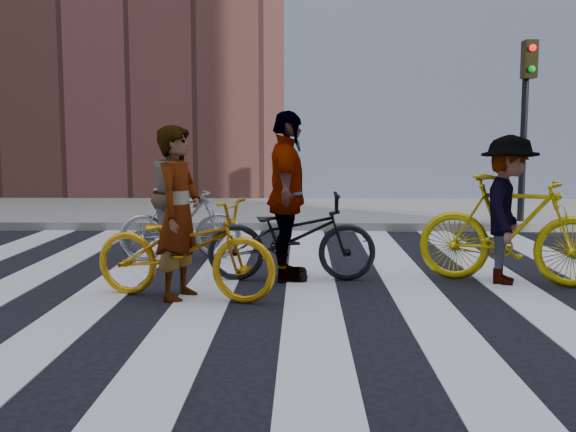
{
  "coord_description": "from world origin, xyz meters",
  "views": [
    {
      "loc": [
        0.45,
        -6.77,
        1.62
      ],
      "look_at": [
        0.3,
        0.3,
        0.81
      ],
      "focal_mm": 42.0,
      "sensor_mm": 36.0,
      "label": 1
    }
  ],
  "objects_px": {
    "bike_dark_rear": "(291,237)",
    "rider_rear": "(287,196)",
    "bike_silver_mid": "(181,224)",
    "rider_mid": "(176,193)",
    "traffic_signal": "(526,102)",
    "rider_left": "(179,213)",
    "bike_yellow_left": "(184,249)",
    "bike_yellow_right": "(512,229)",
    "rider_right": "(508,210)"
  },
  "relations": [
    {
      "from": "bike_dark_rear",
      "to": "rider_rear",
      "type": "distance_m",
      "value": 0.47
    },
    {
      "from": "bike_dark_rear",
      "to": "rider_rear",
      "type": "height_order",
      "value": "rider_rear"
    },
    {
      "from": "bike_silver_mid",
      "to": "rider_mid",
      "type": "bearing_deg",
      "value": 76.49
    },
    {
      "from": "traffic_signal",
      "to": "rider_left",
      "type": "relative_size",
      "value": 1.89
    },
    {
      "from": "bike_dark_rear",
      "to": "rider_rear",
      "type": "relative_size",
      "value": 0.99
    },
    {
      "from": "bike_yellow_left",
      "to": "bike_dark_rear",
      "type": "bearing_deg",
      "value": -33.79
    },
    {
      "from": "traffic_signal",
      "to": "bike_yellow_right",
      "type": "distance_m",
      "value": 5.14
    },
    {
      "from": "bike_silver_mid",
      "to": "rider_mid",
      "type": "distance_m",
      "value": 0.42
    },
    {
      "from": "bike_yellow_left",
      "to": "rider_mid",
      "type": "bearing_deg",
      "value": 28.2
    },
    {
      "from": "bike_silver_mid",
      "to": "rider_rear",
      "type": "height_order",
      "value": "rider_rear"
    },
    {
      "from": "bike_yellow_left",
      "to": "bike_silver_mid",
      "type": "xyz_separation_m",
      "value": [
        -0.43,
        2.19,
        -0.03
      ]
    },
    {
      "from": "bike_silver_mid",
      "to": "rider_left",
      "type": "xyz_separation_m",
      "value": [
        0.38,
        -2.19,
        0.39
      ]
    },
    {
      "from": "bike_dark_rear",
      "to": "rider_rear",
      "type": "xyz_separation_m",
      "value": [
        -0.05,
        0.0,
        0.46
      ]
    },
    {
      "from": "bike_yellow_right",
      "to": "rider_mid",
      "type": "bearing_deg",
      "value": 90.79
    },
    {
      "from": "bike_yellow_left",
      "to": "bike_dark_rear",
      "type": "distance_m",
      "value": 1.41
    },
    {
      "from": "bike_yellow_left",
      "to": "bike_yellow_right",
      "type": "distance_m",
      "value": 3.63
    },
    {
      "from": "bike_silver_mid",
      "to": "traffic_signal",
      "type": "bearing_deg",
      "value": -73.77
    },
    {
      "from": "traffic_signal",
      "to": "rider_right",
      "type": "height_order",
      "value": "traffic_signal"
    },
    {
      "from": "bike_yellow_left",
      "to": "rider_mid",
      "type": "height_order",
      "value": "rider_mid"
    },
    {
      "from": "bike_yellow_left",
      "to": "rider_left",
      "type": "relative_size",
      "value": 1.12
    },
    {
      "from": "bike_yellow_right",
      "to": "rider_right",
      "type": "distance_m",
      "value": 0.22
    },
    {
      "from": "traffic_signal",
      "to": "bike_yellow_left",
      "type": "relative_size",
      "value": 1.7
    },
    {
      "from": "bike_silver_mid",
      "to": "rider_rear",
      "type": "bearing_deg",
      "value": -144.7
    },
    {
      "from": "traffic_signal",
      "to": "bike_dark_rear",
      "type": "relative_size",
      "value": 1.72
    },
    {
      "from": "bike_yellow_right",
      "to": "traffic_signal",
      "type": "bearing_deg",
      "value": 0.72
    },
    {
      "from": "bike_yellow_left",
      "to": "rider_mid",
      "type": "distance_m",
      "value": 2.27
    },
    {
      "from": "traffic_signal",
      "to": "rider_right",
      "type": "bearing_deg",
      "value": -109.84
    },
    {
      "from": "bike_yellow_right",
      "to": "bike_dark_rear",
      "type": "distance_m",
      "value": 2.47
    },
    {
      "from": "rider_rear",
      "to": "rider_right",
      "type": "bearing_deg",
      "value": -94.27
    },
    {
      "from": "bike_yellow_right",
      "to": "rider_right",
      "type": "xyz_separation_m",
      "value": [
        -0.05,
        0.0,
        0.22
      ]
    },
    {
      "from": "traffic_signal",
      "to": "rider_right",
      "type": "xyz_separation_m",
      "value": [
        -1.66,
        -4.59,
        -1.45
      ]
    },
    {
      "from": "bike_yellow_right",
      "to": "rider_rear",
      "type": "height_order",
      "value": "rider_rear"
    },
    {
      "from": "rider_left",
      "to": "rider_rear",
      "type": "height_order",
      "value": "rider_rear"
    },
    {
      "from": "bike_yellow_left",
      "to": "rider_rear",
      "type": "height_order",
      "value": "rider_rear"
    },
    {
      "from": "traffic_signal",
      "to": "rider_mid",
      "type": "distance_m",
      "value": 6.61
    },
    {
      "from": "bike_yellow_left",
      "to": "bike_yellow_right",
      "type": "xyz_separation_m",
      "value": [
        3.54,
        0.78,
        0.1
      ]
    },
    {
      "from": "bike_yellow_right",
      "to": "bike_dark_rear",
      "type": "relative_size",
      "value": 1.06
    },
    {
      "from": "bike_dark_rear",
      "to": "rider_left",
      "type": "relative_size",
      "value": 1.1
    },
    {
      "from": "bike_dark_rear",
      "to": "traffic_signal",
      "type": "bearing_deg",
      "value": -43.69
    },
    {
      "from": "bike_yellow_left",
      "to": "rider_right",
      "type": "height_order",
      "value": "rider_right"
    },
    {
      "from": "rider_rear",
      "to": "rider_left",
      "type": "bearing_deg",
      "value": 129.12
    },
    {
      "from": "rider_left",
      "to": "rider_right",
      "type": "xyz_separation_m",
      "value": [
        3.54,
        0.78,
        -0.04
      ]
    },
    {
      "from": "rider_right",
      "to": "rider_rear",
      "type": "distance_m",
      "value": 2.47
    },
    {
      "from": "traffic_signal",
      "to": "bike_silver_mid",
      "type": "bearing_deg",
      "value": -150.25
    },
    {
      "from": "bike_yellow_left",
      "to": "bike_yellow_right",
      "type": "bearing_deg",
      "value": -61.7
    },
    {
      "from": "bike_dark_rear",
      "to": "rider_right",
      "type": "height_order",
      "value": "rider_right"
    },
    {
      "from": "bike_yellow_right",
      "to": "rider_left",
      "type": "relative_size",
      "value": 1.17
    },
    {
      "from": "traffic_signal",
      "to": "rider_left",
      "type": "height_order",
      "value": "traffic_signal"
    },
    {
      "from": "bike_yellow_right",
      "to": "rider_left",
      "type": "distance_m",
      "value": 3.69
    },
    {
      "from": "traffic_signal",
      "to": "bike_yellow_right",
      "type": "height_order",
      "value": "traffic_signal"
    }
  ]
}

